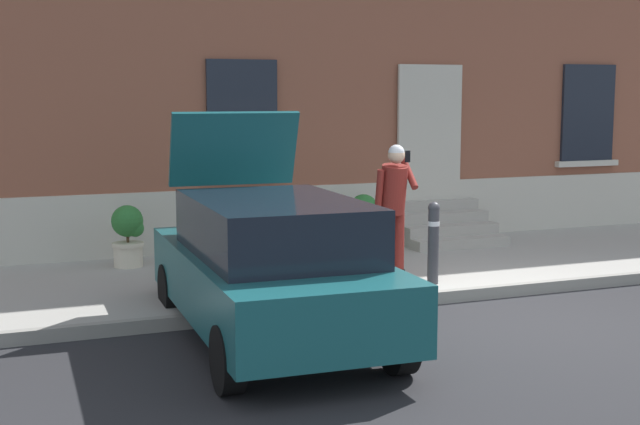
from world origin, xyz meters
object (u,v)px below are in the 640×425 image
hatchback_car_teal (271,266)px  planter_olive (364,220)px  person_on_phone (393,202)px  planter_cream (128,234)px  bollard_near_person (433,240)px  planter_terracotta (295,225)px

hatchback_car_teal → planter_olive: 4.68m
person_on_phone → planter_olive: size_ratio=2.03×
hatchback_car_teal → planter_cream: size_ratio=4.79×
person_on_phone → planter_olive: 2.15m
bollard_near_person → person_on_phone: person_on_phone is taller
person_on_phone → planter_cream: size_ratio=2.03×
planter_olive → planter_cream: bearing=-179.8°
hatchback_car_teal → planter_cream: hatchback_car_teal is taller
hatchback_car_teal → planter_terracotta: bearing=66.6°
hatchback_car_teal → bollard_near_person: 2.85m
planter_cream → planter_terracotta: 2.45m
hatchback_car_teal → bollard_near_person: (2.56, 1.24, -0.09)m
hatchback_car_teal → planter_cream: 3.86m
person_on_phone → planter_terracotta: size_ratio=2.03×
person_on_phone → hatchback_car_teal: bearing=-127.3°
hatchback_car_teal → person_on_phone: 2.87m
bollard_near_person → planter_cream: bearing=143.4°
bollard_near_person → planter_terracotta: bollard_near_person is taller
bollard_near_person → planter_cream: bollard_near_person is taller
hatchback_car_teal → bollard_near_person: hatchback_car_teal is taller
planter_terracotta → planter_olive: size_ratio=1.00×
planter_cream → person_on_phone: bearing=-33.1°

